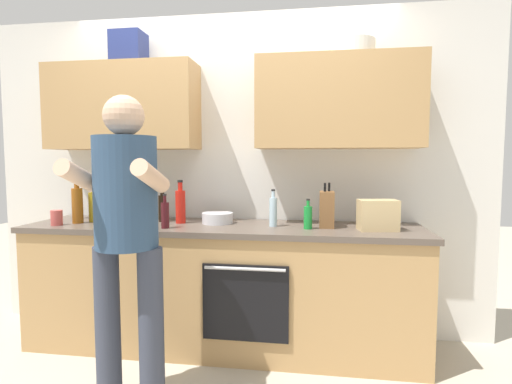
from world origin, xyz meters
TOP-DOWN VIEW (x-y plane):
  - ground_plane at (0.00, 0.00)m, footprint 12.00×12.00m
  - back_wall_unit at (0.00, 0.27)m, footprint 4.00×0.38m
  - counter at (0.00, -0.00)m, footprint 2.84×0.67m
  - person_standing at (-0.36, -0.73)m, footprint 0.49×0.45m
  - bottle_water at (0.37, -0.00)m, footprint 0.06×0.06m
  - bottle_wine at (-0.35, -0.18)m, footprint 0.05×0.05m
  - bottle_oil at (-0.99, 0.01)m, footprint 0.07×0.07m
  - bottle_soda at (0.62, -0.07)m, footprint 0.06×0.06m
  - bottle_soy at (-0.48, 0.09)m, footprint 0.06×0.06m
  - bottle_hotsauce at (-0.32, 0.05)m, footprint 0.07×0.07m
  - bottle_syrup at (-1.08, -0.07)m, footprint 0.08×0.08m
  - cup_ceramic at (-1.17, -0.18)m, footprint 0.08×0.08m
  - mixing_bowl at (-0.05, 0.08)m, footprint 0.23×0.23m
  - knife_block at (0.74, 0.02)m, footprint 0.10×0.14m
  - potted_herb at (-0.69, -0.13)m, footprint 0.22×0.22m
  - grocery_bag_bread at (1.08, -0.06)m, footprint 0.27×0.18m

SIDE VIEW (x-z plane):
  - ground_plane at x=0.00m, z-range 0.00..0.00m
  - counter at x=0.00m, z-range 0.00..0.90m
  - mixing_bowl at x=-0.05m, z-range 0.90..0.98m
  - cup_ceramic at x=-1.17m, z-range 0.90..1.01m
  - bottle_soda at x=0.62m, z-range 0.88..1.08m
  - bottle_wine at x=-0.35m, z-range 0.88..1.11m
  - grocery_bag_bread at x=1.08m, z-range 0.90..1.10m
  - bottle_water at x=0.37m, z-range 0.88..1.14m
  - bottle_soy at x=-0.48m, z-range 0.88..1.15m
  - person_standing at x=-0.36m, z-range 0.16..1.87m
  - bottle_oil at x=-0.99m, z-range 0.88..1.16m
  - knife_block at x=0.74m, z-range 0.87..1.18m
  - bottle_hotsauce at x=-0.32m, z-range 0.87..1.19m
  - bottle_syrup at x=-1.08m, z-range 0.88..1.20m
  - potted_herb at x=-0.69m, z-range 0.92..1.22m
  - back_wall_unit at x=0.00m, z-range 0.25..2.75m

